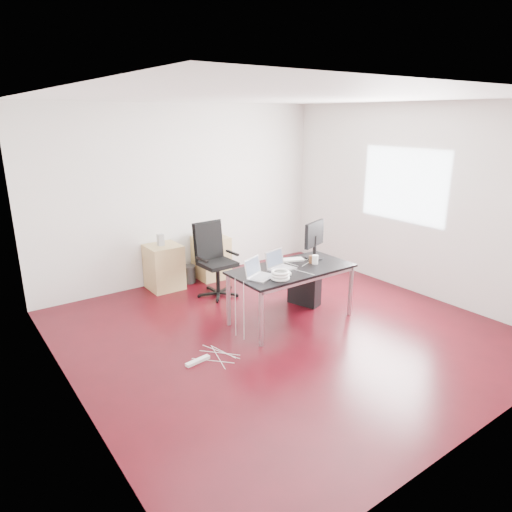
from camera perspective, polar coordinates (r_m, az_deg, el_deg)
room_shell at (r=5.42m, az=3.72°, el=4.27°), size 5.00×5.00×5.00m
desk at (r=5.90m, az=4.47°, el=-1.99°), size 1.60×0.80×0.73m
office_chair at (r=6.83m, az=-5.26°, el=0.05°), size 0.50×0.51×1.08m
filing_cabinet_left at (r=7.24m, az=-11.42°, el=-1.35°), size 0.50×0.50×0.70m
filing_cabinet_right at (r=7.61m, az=-5.61°, el=-0.17°), size 0.50×0.50×0.70m
pc_tower at (r=6.59m, az=6.06°, el=-4.17°), size 0.33×0.49×0.44m
wastebasket at (r=7.50m, az=-8.48°, el=-2.24°), size 0.27×0.27×0.28m
power_strip at (r=5.20m, az=-7.29°, el=-12.87°), size 0.31×0.10×0.04m
laptop_left at (r=5.52m, az=0.28°, el=-2.12°), size 0.40×0.36×0.23m
laptop_right at (r=5.82m, az=2.94°, el=-1.09°), size 0.37×0.31×0.23m
monitor at (r=6.25m, az=7.30°, el=2.25°), size 0.44×0.26×0.51m
keyboard at (r=6.17m, az=3.95°, el=-0.50°), size 0.46×0.29×0.02m
cup_white at (r=6.06m, az=7.40°, el=-0.45°), size 0.10×0.10×0.12m
cup_brown at (r=6.10m, az=6.97°, el=-0.41°), size 0.10×0.10×0.10m
cable_coil at (r=5.46m, az=3.04°, el=-2.39°), size 0.24×0.24×0.11m
power_adapter at (r=5.63m, az=4.03°, el=-2.21°), size 0.09×0.09×0.03m
speaker at (r=7.11m, az=-11.84°, el=1.98°), size 0.10×0.09×0.18m
navy_garment at (r=7.50m, az=-5.97°, el=2.69°), size 0.31×0.26×0.09m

